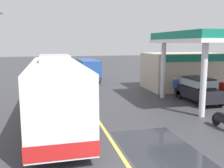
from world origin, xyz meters
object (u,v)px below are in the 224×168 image
Objects in this scene: coach_bus_main at (56,93)px; motorcycle_parked_forecourt at (224,120)px; car_at_pump at (198,89)px; minibus_opposing_lane at (88,68)px; pedestrian_near_pump at (176,86)px.

coach_bus_main reaches higher than motorcycle_parked_forecourt.
minibus_opposing_lane reaches higher than car_at_pump.
car_at_pump is at bearing -63.98° from minibus_opposing_lane.
coach_bus_main reaches higher than car_at_pump.
motorcycle_parked_forecourt is (8.22, -2.91, -1.28)m from coach_bus_main.
minibus_opposing_lane is 3.69× the size of pedestrian_near_pump.
coach_bus_main is at bearing -104.85° from minibus_opposing_lane.
car_at_pump is at bearing -63.54° from pedestrian_near_pump.
pedestrian_near_pump is (-0.89, 1.79, -0.08)m from car_at_pump.
pedestrian_near_pump reaches higher than motorcycle_parked_forecourt.
motorcycle_parked_forecourt is (-2.13, -5.61, -0.57)m from car_at_pump.
coach_bus_main is 1.80× the size of minibus_opposing_lane.
minibus_opposing_lane is at bearing 115.95° from pedestrian_near_pump.
coach_bus_main is 6.65× the size of pedestrian_near_pump.
car_at_pump is at bearing 14.65° from coach_bus_main.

